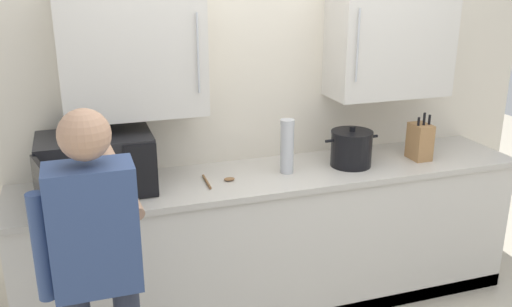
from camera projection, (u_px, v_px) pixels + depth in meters
back_wall_tiled at (262, 80)px, 3.40m from camera, size 3.79×0.44×2.65m
counter_unit at (276, 241)px, 3.44m from camera, size 3.06×0.60×0.90m
microwave_oven at (91, 165)px, 2.95m from camera, size 0.61×0.80×0.31m
knife_block at (420, 141)px, 3.49m from camera, size 0.11×0.15×0.31m
stock_pot at (351, 148)px, 3.38m from camera, size 0.35×0.25×0.25m
thermos_flask at (287, 146)px, 3.24m from camera, size 0.08×0.08×0.32m
wooden_spoon at (219, 180)px, 3.15m from camera, size 0.17×0.20×0.02m
person_figure at (97, 260)px, 2.24m from camera, size 0.44×0.63×1.56m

